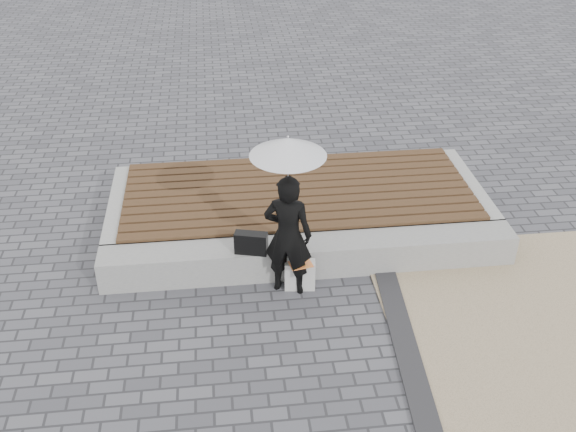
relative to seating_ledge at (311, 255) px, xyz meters
The scene contains 10 objects.
ground 1.61m from the seating_ledge, 90.00° to the right, with size 80.00×80.00×0.00m, color #535359.
edging_band 2.24m from the seating_ledge, 70.35° to the right, with size 0.25×5.20×0.04m, color #2A292C.
seating_ledge is the anchor object (origin of this frame).
timber_platform 1.20m from the seating_ledge, 90.00° to the left, with size 5.00×2.00×0.40m, color #A4A49F.
timber_decking 1.22m from the seating_ledge, 90.00° to the left, with size 4.60×2.00×0.04m, color #553521, non-canonical shape.
woman 0.72m from the seating_ledge, 132.20° to the right, with size 0.55×0.36×1.50m, color black.
parasol 1.71m from the seating_ledge, 132.20° to the right, with size 0.81×0.81×1.04m.
handbag 0.80m from the seating_ledge, 168.94° to the right, with size 0.38×0.13×0.27m, color black.
canvas_tote 0.39m from the seating_ledge, 116.63° to the right, with size 0.35×0.15×0.37m, color beige.
magazine 0.47m from the seating_ledge, 113.68° to the right, with size 0.26×0.19×0.01m, color #F14444.
Camera 1 is at (-1.02, -4.92, 4.89)m, focal length 41.81 mm.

